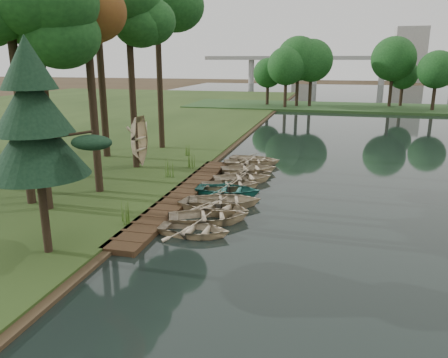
% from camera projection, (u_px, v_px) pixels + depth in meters
% --- Properties ---
extents(ground, '(300.00, 300.00, 0.00)m').
position_uv_depth(ground, '(209.00, 200.00, 24.65)').
color(ground, '#3D2F1D').
extents(boardwalk, '(1.60, 16.00, 0.30)m').
position_uv_depth(boardwalk, '(182.00, 195.00, 24.98)').
color(boardwalk, '#382615').
rests_on(boardwalk, ground).
extents(peninsula, '(50.00, 14.00, 0.45)m').
position_uv_depth(peninsula, '(343.00, 107.00, 69.49)').
color(peninsula, '#284820').
rests_on(peninsula, ground).
extents(far_trees, '(45.60, 5.60, 8.80)m').
position_uv_depth(far_trees, '(324.00, 67.00, 68.62)').
color(far_trees, black).
rests_on(far_trees, peninsula).
extents(bridge, '(95.90, 4.00, 8.60)m').
position_uv_depth(bridge, '(356.00, 61.00, 132.14)').
color(bridge, '#A5A5A0').
rests_on(bridge, ground).
extents(building_a, '(10.00, 8.00, 18.00)m').
position_uv_depth(building_a, '(409.00, 55.00, 146.21)').
color(building_a, '#A5A5A0').
rests_on(building_a, ground).
extents(building_b, '(8.00, 8.00, 12.00)m').
position_uv_depth(building_b, '(304.00, 64.00, 159.85)').
color(building_b, '#A5A5A0').
rests_on(building_b, ground).
extents(rowboat_0, '(3.28, 2.36, 0.68)m').
position_uv_depth(rowboat_0, '(194.00, 228.00, 19.49)').
color(rowboat_0, '#C2AF8D').
rests_on(rowboat_0, water).
extents(rowboat_1, '(4.66, 4.02, 0.81)m').
position_uv_depth(rowboat_1, '(209.00, 215.00, 20.96)').
color(rowboat_1, '#C2AF8D').
rests_on(rowboat_1, water).
extents(rowboat_2, '(4.45, 3.64, 0.81)m').
position_uv_depth(rowboat_2, '(214.00, 205.00, 22.38)').
color(rowboat_2, '#C2AF8D').
rests_on(rowboat_2, water).
extents(rowboat_3, '(4.46, 3.68, 0.80)m').
position_uv_depth(rowboat_3, '(225.00, 199.00, 23.31)').
color(rowboat_3, '#C2AF8D').
rests_on(rowboat_3, water).
extents(rowboat_4, '(3.84, 2.80, 0.78)m').
position_uv_depth(rowboat_4, '(228.00, 189.00, 25.25)').
color(rowboat_4, '#2B796D').
rests_on(rowboat_4, water).
extents(rowboat_5, '(4.28, 3.71, 0.74)m').
position_uv_depth(rowboat_5, '(231.00, 183.00, 26.38)').
color(rowboat_5, '#C2AF8D').
rests_on(rowboat_5, water).
extents(rowboat_6, '(4.50, 3.94, 0.78)m').
position_uv_depth(rowboat_6, '(243.00, 177.00, 27.80)').
color(rowboat_6, '#C2AF8D').
rests_on(rowboat_6, water).
extents(rowboat_7, '(3.75, 3.11, 0.67)m').
position_uv_depth(rowboat_7, '(248.00, 172.00, 29.23)').
color(rowboat_7, '#C2AF8D').
rests_on(rowboat_7, water).
extents(rowboat_8, '(4.59, 3.98, 0.80)m').
position_uv_depth(rowboat_8, '(249.00, 168.00, 30.09)').
color(rowboat_8, '#C2AF8D').
rests_on(rowboat_8, water).
extents(rowboat_9, '(4.48, 3.70, 0.81)m').
position_uv_depth(rowboat_9, '(250.00, 161.00, 31.96)').
color(rowboat_9, '#C2AF8D').
rests_on(rowboat_9, water).
extents(rowboat_10, '(4.10, 3.13, 0.79)m').
position_uv_depth(rowboat_10, '(255.00, 158.00, 32.88)').
color(rowboat_10, '#C2AF8D').
rests_on(rowboat_10, water).
extents(stored_rowboat, '(3.89, 3.01, 0.74)m').
position_uv_depth(stored_rowboat, '(141.00, 161.00, 30.96)').
color(stored_rowboat, '#C2AF8D').
rests_on(stored_rowboat, bank).
extents(tree_0, '(4.25, 4.25, 11.03)m').
position_uv_depth(tree_0, '(28.00, 20.00, 19.90)').
color(tree_0, black).
rests_on(tree_0, bank).
extents(tree_2, '(4.02, 4.02, 11.47)m').
position_uv_depth(tree_2, '(86.00, 15.00, 22.70)').
color(tree_2, black).
rests_on(tree_2, bank).
extents(tree_3, '(5.50, 5.50, 13.07)m').
position_uv_depth(tree_3, '(35.00, 2.00, 26.13)').
color(tree_3, black).
rests_on(tree_3, bank).
extents(tree_4, '(4.30, 4.30, 12.03)m').
position_uv_depth(tree_4, '(128.00, 16.00, 28.26)').
color(tree_4, black).
rests_on(tree_4, bank).
extents(tree_6, '(4.56, 4.56, 13.66)m').
position_uv_depth(tree_6, '(157.00, 5.00, 34.70)').
color(tree_6, black).
rests_on(tree_6, bank).
extents(pine_tree, '(3.80, 3.80, 8.23)m').
position_uv_depth(pine_tree, '(34.00, 122.00, 15.97)').
color(pine_tree, black).
rests_on(pine_tree, bank).
extents(reeds_0, '(0.60, 0.60, 1.00)m').
position_uv_depth(reeds_0, '(124.00, 213.00, 20.15)').
color(reeds_0, '#3F661E').
rests_on(reeds_0, bank).
extents(reeds_1, '(0.60, 0.60, 1.13)m').
position_uv_depth(reeds_1, '(170.00, 168.00, 28.20)').
color(reeds_1, '#3F661E').
rests_on(reeds_1, bank).
extents(reeds_2, '(0.60, 0.60, 1.15)m').
position_uv_depth(reeds_2, '(191.00, 160.00, 30.58)').
color(reeds_2, '#3F661E').
rests_on(reeds_2, bank).
extents(reeds_3, '(0.60, 0.60, 0.90)m').
position_uv_depth(reeds_3, '(189.00, 150.00, 34.40)').
color(reeds_3, '#3F661E').
rests_on(reeds_3, bank).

